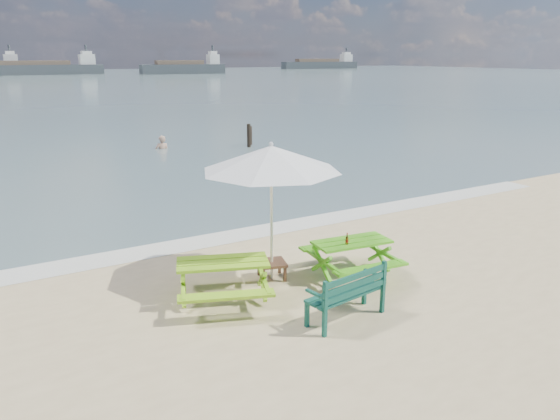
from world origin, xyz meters
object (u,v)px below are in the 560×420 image
park_bench (346,304)px  beer_bottle (347,241)px  side_table (272,270)px  picnic_table_right (351,259)px  picnic_table_left (223,282)px  patio_umbrella (271,158)px  swimmer (163,154)px

park_bench → beer_bottle: bearing=52.2°
park_bench → side_table: bearing=95.0°
picnic_table_right → park_bench: 1.91m
park_bench → beer_bottle: beer_bottle is taller
park_bench → picnic_table_right: bearing=49.3°
picnic_table_left → side_table: size_ratio=3.38×
patio_umbrella → beer_bottle: bearing=-32.8°
picnic_table_right → beer_bottle: size_ratio=8.22×
park_bench → side_table: (-0.19, 2.12, -0.09)m
park_bench → patio_umbrella: patio_umbrella is taller
patio_umbrella → beer_bottle: 2.15m
picnic_table_right → patio_umbrella: 2.58m
patio_umbrella → picnic_table_right: bearing=-25.4°
patio_umbrella → swimmer: patio_umbrella is taller
picnic_table_left → park_bench: 2.20m
side_table → patio_umbrella: bearing=0.0°
patio_umbrella → beer_bottle: (1.22, -0.79, -1.59)m
picnic_table_right → side_table: 1.59m
picnic_table_left → swimmer: picnic_table_left is taller
park_bench → picnic_table_left: bearing=130.8°
park_bench → swimmer: size_ratio=0.85×
side_table → beer_bottle: beer_bottle is taller
picnic_table_left → beer_bottle: size_ratio=9.86×
picnic_table_left → picnic_table_right: size_ratio=1.20×
beer_bottle → picnic_table_left: bearing=172.4°
picnic_table_left → picnic_table_right: picnic_table_left is taller
patio_umbrella → picnic_table_left: bearing=-160.0°
park_bench → swimmer: bearing=80.3°
swimmer → side_table: bearing=-101.6°
picnic_table_left → patio_umbrella: (1.25, 0.46, 2.02)m
park_bench → side_table: 2.13m
park_bench → patio_umbrella: size_ratio=0.46×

